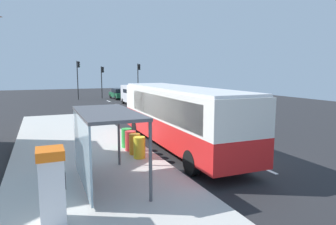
{
  "coord_description": "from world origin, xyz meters",
  "views": [
    {
      "loc": [
        -8.09,
        -10.72,
        4.01
      ],
      "look_at": [
        -1.0,
        5.83,
        1.5
      ],
      "focal_mm": 31.89,
      "sensor_mm": 36.0,
      "label": 1
    }
  ],
  "objects_px": {
    "bus_shelter": "(98,129)",
    "recycling_bin_yellow": "(139,148)",
    "white_van": "(135,94)",
    "traffic_light_median": "(102,77)",
    "traffic_light_near_side": "(139,75)",
    "recycling_bin_green": "(127,138)",
    "bus": "(178,114)",
    "recycling_bin_orange": "(135,144)",
    "ticket_machine": "(52,186)",
    "traffic_light_far_side": "(78,74)",
    "sedan_near": "(119,94)",
    "recycling_bin_red": "(131,141)"
  },
  "relations": [
    {
      "from": "recycling_bin_green",
      "to": "ticket_machine",
      "type": "bearing_deg",
      "value": -119.21
    },
    {
      "from": "bus",
      "to": "sedan_near",
      "type": "height_order",
      "value": "bus"
    },
    {
      "from": "bus_shelter",
      "to": "recycling_bin_yellow",
      "type": "bearing_deg",
      "value": 48.18
    },
    {
      "from": "recycling_bin_red",
      "to": "traffic_light_median",
      "type": "height_order",
      "value": "traffic_light_median"
    },
    {
      "from": "ticket_machine",
      "to": "bus_shelter",
      "type": "distance_m",
      "value": 2.8
    },
    {
      "from": "bus",
      "to": "recycling_bin_green",
      "type": "distance_m",
      "value": 2.88
    },
    {
      "from": "recycling_bin_red",
      "to": "recycling_bin_green",
      "type": "bearing_deg",
      "value": 90.0
    },
    {
      "from": "sedan_near",
      "to": "traffic_light_median",
      "type": "height_order",
      "value": "traffic_light_median"
    },
    {
      "from": "traffic_light_far_side",
      "to": "bus_shelter",
      "type": "height_order",
      "value": "traffic_light_far_side"
    },
    {
      "from": "recycling_bin_green",
      "to": "traffic_light_far_side",
      "type": "xyz_separation_m",
      "value": [
        1.09,
        29.3,
        2.92
      ]
    },
    {
      "from": "traffic_light_far_side",
      "to": "bus_shelter",
      "type": "bearing_deg",
      "value": -95.58
    },
    {
      "from": "recycling_bin_red",
      "to": "bus_shelter",
      "type": "relative_size",
      "value": 0.24
    },
    {
      "from": "white_van",
      "to": "recycling_bin_red",
      "type": "xyz_separation_m",
      "value": [
        -6.4,
        -20.15,
        -0.69
      ]
    },
    {
      "from": "white_van",
      "to": "recycling_bin_green",
      "type": "bearing_deg",
      "value": -108.22
    },
    {
      "from": "traffic_light_near_side",
      "to": "bus_shelter",
      "type": "xyz_separation_m",
      "value": [
        -11.91,
        -33.07,
        -1.29
      ]
    },
    {
      "from": "sedan_near",
      "to": "recycling_bin_yellow",
      "type": "relative_size",
      "value": 4.7
    },
    {
      "from": "white_van",
      "to": "bus_shelter",
      "type": "distance_m",
      "value": 25.53
    },
    {
      "from": "bus",
      "to": "recycling_bin_red",
      "type": "relative_size",
      "value": 11.62
    },
    {
      "from": "recycling_bin_red",
      "to": "traffic_light_far_side",
      "type": "xyz_separation_m",
      "value": [
        1.09,
        30.0,
        2.92
      ]
    },
    {
      "from": "sedan_near",
      "to": "recycling_bin_orange",
      "type": "height_order",
      "value": "sedan_near"
    },
    {
      "from": "traffic_light_near_side",
      "to": "bus",
      "type": "bearing_deg",
      "value": -103.81
    },
    {
      "from": "white_van",
      "to": "recycling_bin_green",
      "type": "xyz_separation_m",
      "value": [
        -6.4,
        -19.45,
        -0.69
      ]
    },
    {
      "from": "traffic_light_near_side",
      "to": "bus_shelter",
      "type": "height_order",
      "value": "traffic_light_near_side"
    },
    {
      "from": "bus",
      "to": "traffic_light_far_side",
      "type": "bearing_deg",
      "value": 92.65
    },
    {
      "from": "recycling_bin_green",
      "to": "recycling_bin_yellow",
      "type": "bearing_deg",
      "value": -90.0
    },
    {
      "from": "ticket_machine",
      "to": "recycling_bin_orange",
      "type": "bearing_deg",
      "value": 54.76
    },
    {
      "from": "traffic_light_far_side",
      "to": "traffic_light_median",
      "type": "relative_size",
      "value": 1.15
    },
    {
      "from": "recycling_bin_yellow",
      "to": "traffic_light_far_side",
      "type": "distance_m",
      "value": 31.55
    },
    {
      "from": "white_van",
      "to": "traffic_light_median",
      "type": "bearing_deg",
      "value": 99.58
    },
    {
      "from": "recycling_bin_red",
      "to": "recycling_bin_green",
      "type": "distance_m",
      "value": 0.7
    },
    {
      "from": "traffic_light_median",
      "to": "bus_shelter",
      "type": "xyz_separation_m",
      "value": [
        -6.82,
        -34.67,
        -1.04
      ]
    },
    {
      "from": "bus_shelter",
      "to": "traffic_light_far_side",
      "type": "bearing_deg",
      "value": 84.42
    },
    {
      "from": "traffic_light_near_side",
      "to": "traffic_light_far_side",
      "type": "relative_size",
      "value": 0.94
    },
    {
      "from": "sedan_near",
      "to": "recycling_bin_red",
      "type": "relative_size",
      "value": 4.7
    },
    {
      "from": "bus",
      "to": "recycling_bin_orange",
      "type": "distance_m",
      "value": 2.82
    },
    {
      "from": "recycling_bin_yellow",
      "to": "traffic_light_median",
      "type": "relative_size",
      "value": 0.2
    },
    {
      "from": "recycling_bin_green",
      "to": "white_van",
      "type": "bearing_deg",
      "value": 71.78
    },
    {
      "from": "white_van",
      "to": "ticket_machine",
      "type": "height_order",
      "value": "white_van"
    },
    {
      "from": "ticket_machine",
      "to": "traffic_light_far_side",
      "type": "bearing_deg",
      "value": 82.33
    },
    {
      "from": "bus",
      "to": "recycling_bin_orange",
      "type": "height_order",
      "value": "bus"
    },
    {
      "from": "recycling_bin_green",
      "to": "recycling_bin_orange",
      "type": "bearing_deg",
      "value": -90.0
    },
    {
      "from": "white_van",
      "to": "recycling_bin_yellow",
      "type": "height_order",
      "value": "white_van"
    },
    {
      "from": "white_van",
      "to": "traffic_light_far_side",
      "type": "bearing_deg",
      "value": 118.31
    },
    {
      "from": "bus",
      "to": "recycling_bin_green",
      "type": "relative_size",
      "value": 11.62
    },
    {
      "from": "traffic_light_far_side",
      "to": "bus_shelter",
      "type": "xyz_separation_m",
      "value": [
        -3.31,
        -33.87,
        -1.48
      ]
    },
    {
      "from": "white_van",
      "to": "traffic_light_far_side",
      "type": "relative_size",
      "value": 0.97
    },
    {
      "from": "ticket_machine",
      "to": "bus_shelter",
      "type": "xyz_separation_m",
      "value": [
        1.54,
        2.14,
        0.93
      ]
    },
    {
      "from": "bus",
      "to": "traffic_light_near_side",
      "type": "height_order",
      "value": "traffic_light_near_side"
    },
    {
      "from": "white_van",
      "to": "sedan_near",
      "type": "relative_size",
      "value": 1.18
    },
    {
      "from": "sedan_near",
      "to": "recycling_bin_green",
      "type": "bearing_deg",
      "value": -103.12
    }
  ]
}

